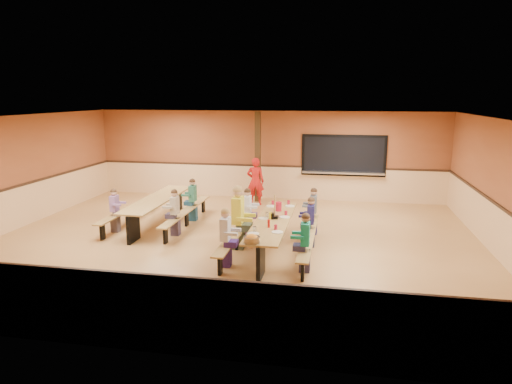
# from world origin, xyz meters

# --- Properties ---
(ground) EXTENTS (12.00, 12.00, 0.00)m
(ground) POSITION_xyz_m (0.00, 0.00, 0.00)
(ground) COLOR #A1703D
(ground) RESTS_ON ground
(room_envelope) EXTENTS (12.04, 10.04, 3.02)m
(room_envelope) POSITION_xyz_m (0.00, 0.00, 0.69)
(room_envelope) COLOR brown
(room_envelope) RESTS_ON ground
(kitchen_pass_through) EXTENTS (2.78, 0.28, 1.38)m
(kitchen_pass_through) POSITION_xyz_m (2.60, 4.96, 1.49)
(kitchen_pass_through) COLOR black
(kitchen_pass_through) RESTS_ON ground
(structural_post) EXTENTS (0.18, 0.18, 3.00)m
(structural_post) POSITION_xyz_m (-0.20, 4.40, 1.50)
(structural_post) COLOR #302110
(structural_post) RESTS_ON ground
(cafeteria_table_main) EXTENTS (1.91, 3.70, 0.74)m
(cafeteria_table_main) POSITION_xyz_m (1.04, -0.53, 0.53)
(cafeteria_table_main) COLOR #9F7B3F
(cafeteria_table_main) RESTS_ON ground
(cafeteria_table_second) EXTENTS (1.91, 3.70, 0.74)m
(cafeteria_table_second) POSITION_xyz_m (-2.41, 1.11, 0.53)
(cafeteria_table_second) COLOR #9F7B3F
(cafeteria_table_second) RESTS_ON ground
(seated_child_white_left) EXTENTS (0.38, 0.31, 1.24)m
(seated_child_white_left) POSITION_xyz_m (0.22, -1.62, 0.62)
(seated_child_white_left) COLOR silver
(seated_child_white_left) RESTS_ON ground
(seated_adult_yellow) EXTENTS (0.49, 0.40, 1.47)m
(seated_adult_yellow) POSITION_xyz_m (0.22, -0.45, 0.73)
(seated_adult_yellow) COLOR yellow
(seated_adult_yellow) RESTS_ON ground
(seated_child_grey_left) EXTENTS (0.36, 0.29, 1.19)m
(seated_child_grey_left) POSITION_xyz_m (0.22, 0.65, 0.59)
(seated_child_grey_left) COLOR white
(seated_child_grey_left) RESTS_ON ground
(seated_child_teal_right) EXTENTS (0.37, 0.30, 1.20)m
(seated_child_teal_right) POSITION_xyz_m (1.87, -1.60, 0.60)
(seated_child_teal_right) COLOR #168D71
(seated_child_teal_right) RESTS_ON ground
(seated_child_navy_right) EXTENTS (0.35, 0.29, 1.17)m
(seated_child_navy_right) POSITION_xyz_m (1.87, 0.01, 0.59)
(seated_child_navy_right) COLOR #1D1A4C
(seated_child_navy_right) RESTS_ON ground
(seated_child_char_right) EXTENTS (0.36, 0.29, 1.19)m
(seated_child_char_right) POSITION_xyz_m (1.87, 1.02, 0.59)
(seated_child_char_right) COLOR #53585F
(seated_child_char_right) RESTS_ON ground
(seated_child_purple_sec) EXTENTS (0.33, 0.27, 1.14)m
(seated_child_purple_sec) POSITION_xyz_m (-3.23, 0.24, 0.57)
(seated_child_purple_sec) COLOR #855E91
(seated_child_purple_sec) RESTS_ON ground
(seated_child_green_sec) EXTENTS (0.36, 0.30, 1.19)m
(seated_child_green_sec) POSITION_xyz_m (-1.58, 1.68, 0.60)
(seated_child_green_sec) COLOR #2F7057
(seated_child_green_sec) RESTS_ON ground
(seated_child_tan_sec) EXTENTS (0.35, 0.29, 1.18)m
(seated_child_tan_sec) POSITION_xyz_m (-1.58, 0.25, 0.59)
(seated_child_tan_sec) COLOR tan
(seated_child_tan_sec) RESTS_ON ground
(standing_woman) EXTENTS (0.59, 0.41, 1.55)m
(standing_woman) POSITION_xyz_m (-0.19, 3.92, 0.77)
(standing_woman) COLOR red
(standing_woman) RESTS_ON ground
(punch_pitcher) EXTENTS (0.16, 0.16, 0.22)m
(punch_pitcher) POSITION_xyz_m (1.06, 0.35, 0.85)
(punch_pitcher) COLOR #B7182F
(punch_pitcher) RESTS_ON cafeteria_table_main
(chip_bowl) EXTENTS (0.32, 0.32, 0.15)m
(chip_bowl) POSITION_xyz_m (0.89, -2.18, 0.81)
(chip_bowl) COLOR #FFA728
(chip_bowl) RESTS_ON cafeteria_table_main
(napkin_dispenser) EXTENTS (0.10, 0.14, 0.13)m
(napkin_dispenser) POSITION_xyz_m (1.01, -0.40, 0.80)
(napkin_dispenser) COLOR black
(napkin_dispenser) RESTS_ON cafeteria_table_main
(condiment_mustard) EXTENTS (0.06, 0.06, 0.17)m
(condiment_mustard) POSITION_xyz_m (0.98, -0.45, 0.82)
(condiment_mustard) COLOR yellow
(condiment_mustard) RESTS_ON cafeteria_table_main
(condiment_ketchup) EXTENTS (0.06, 0.06, 0.17)m
(condiment_ketchup) POSITION_xyz_m (1.04, -1.10, 0.82)
(condiment_ketchup) COLOR #B2140F
(condiment_ketchup) RESTS_ON cafeteria_table_main
(table_paddle) EXTENTS (0.16, 0.16, 0.56)m
(table_paddle) POSITION_xyz_m (1.07, -0.36, 0.88)
(table_paddle) COLOR black
(table_paddle) RESTS_ON cafeteria_table_main
(place_settings) EXTENTS (0.65, 3.30, 0.11)m
(place_settings) POSITION_xyz_m (1.04, -0.53, 0.80)
(place_settings) COLOR beige
(place_settings) RESTS_ON cafeteria_table_main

